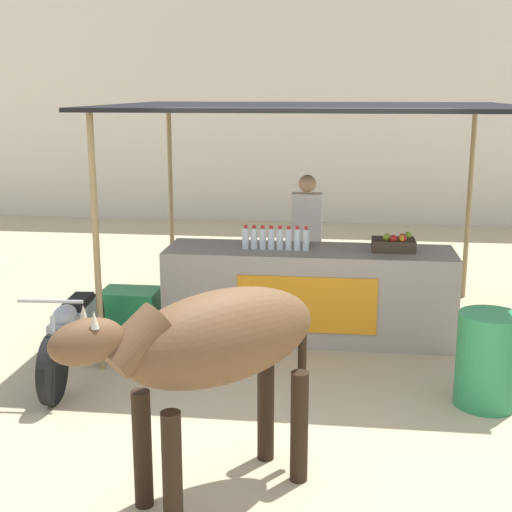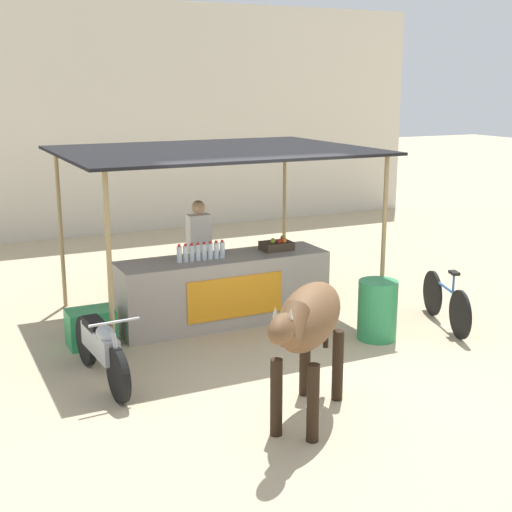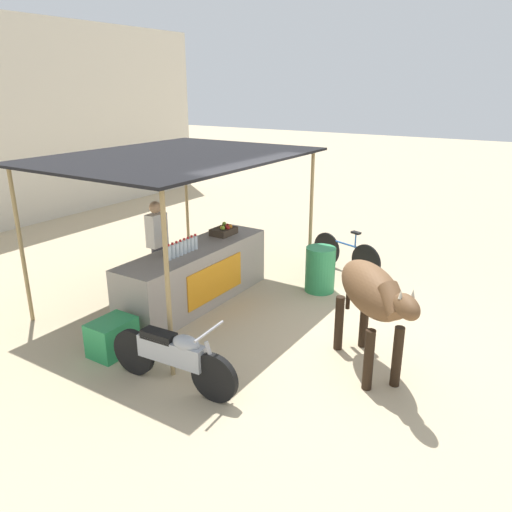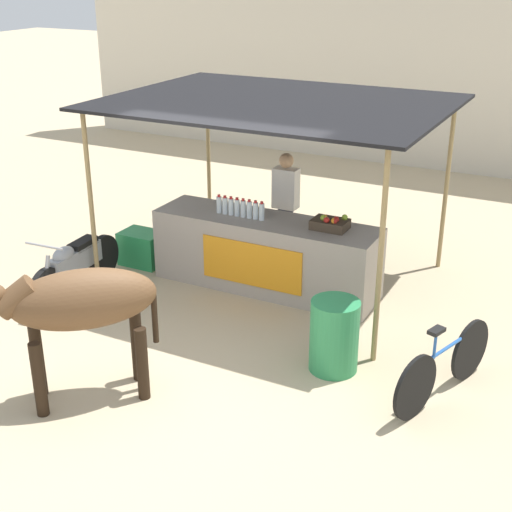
{
  "view_description": "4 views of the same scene",
  "coord_description": "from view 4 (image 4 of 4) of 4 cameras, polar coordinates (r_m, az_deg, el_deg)",
  "views": [
    {
      "loc": [
        0.32,
        -5.06,
        2.59
      ],
      "look_at": [
        -0.47,
        1.5,
        1.04
      ],
      "focal_mm": 50.0,
      "sensor_mm": 36.0,
      "label": 1
    },
    {
      "loc": [
        -3.79,
        -6.71,
        3.32
      ],
      "look_at": [
        0.0,
        1.15,
        1.2
      ],
      "focal_mm": 50.0,
      "sensor_mm": 36.0,
      "label": 2
    },
    {
      "loc": [
        -5.94,
        -2.76,
        3.46
      ],
      "look_at": [
        0.18,
        1.13,
        0.97
      ],
      "focal_mm": 35.0,
      "sensor_mm": 36.0,
      "label": 3
    },
    {
      "loc": [
        3.84,
        -5.55,
        4.08
      ],
      "look_at": [
        0.43,
        1.08,
        0.94
      ],
      "focal_mm": 50.0,
      "sensor_mm": 36.0,
      "label": 4
    }
  ],
  "objects": [
    {
      "name": "ground_plane",
      "position": [
        7.89,
        -6.47,
        -8.52
      ],
      "size": [
        60.0,
        60.0,
        0.0
      ],
      "primitive_type": "plane",
      "color": "tan"
    },
    {
      "name": "building_wall_far",
      "position": [
        15.3,
        13.07,
        16.47
      ],
      "size": [
        16.0,
        0.5,
        5.09
      ],
      "primitive_type": "cube",
      "color": "beige",
      "rests_on": "ground"
    },
    {
      "name": "stall_counter",
      "position": [
        9.37,
        0.77,
        0.19
      ],
      "size": [
        3.0,
        0.82,
        0.96
      ],
      "color": "#9E9389",
      "rests_on": "ground"
    },
    {
      "name": "stall_awning",
      "position": [
        9.09,
        1.7,
        11.74
      ],
      "size": [
        4.2,
        3.2,
        2.43
      ],
      "color": "black",
      "rests_on": "ground"
    },
    {
      "name": "water_bottle_row",
      "position": [
        9.27,
        -1.28,
        3.87
      ],
      "size": [
        0.7,
        0.07,
        0.25
      ],
      "color": "silver",
      "rests_on": "stall_counter"
    },
    {
      "name": "fruit_crate",
      "position": [
        8.88,
        5.96,
        2.6
      ],
      "size": [
        0.44,
        0.32,
        0.18
      ],
      "color": "#3F3326",
      "rests_on": "stall_counter"
    },
    {
      "name": "vendor_behind_counter",
      "position": [
        9.9,
        2.38,
        3.72
      ],
      "size": [
        0.34,
        0.22,
        1.65
      ],
      "color": "#383842",
      "rests_on": "ground"
    },
    {
      "name": "cooler_box",
      "position": [
        10.32,
        -9.06,
        0.64
      ],
      "size": [
        0.6,
        0.44,
        0.48
      ],
      "primitive_type": "cube",
      "color": "#268C4C",
      "rests_on": "ground"
    },
    {
      "name": "water_barrel",
      "position": [
        7.59,
        6.28,
        -6.36
      ],
      "size": [
        0.52,
        0.52,
        0.8
      ],
      "primitive_type": "cylinder",
      "color": "#2D8C51",
      "rests_on": "ground"
    },
    {
      "name": "cow",
      "position": [
        6.99,
        -14.14,
        -3.79
      ],
      "size": [
        1.56,
        1.53,
        1.44
      ],
      "color": "brown",
      "rests_on": "ground"
    },
    {
      "name": "motorcycle_parked",
      "position": [
        9.46,
        -14.29,
        -0.66
      ],
      "size": [
        0.55,
        1.8,
        0.9
      ],
      "color": "black",
      "rests_on": "ground"
    },
    {
      "name": "bicycle_leaning",
      "position": [
        7.35,
        14.79,
        -8.53
      ],
      "size": [
        0.56,
        1.59,
        0.85
      ],
      "color": "black",
      "rests_on": "ground"
    }
  ]
}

